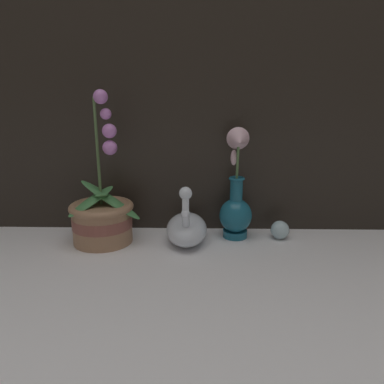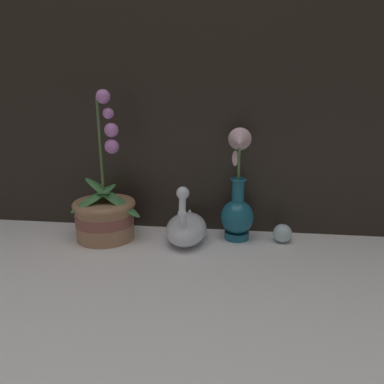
{
  "view_description": "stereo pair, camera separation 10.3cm",
  "coord_description": "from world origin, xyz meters",
  "px_view_note": "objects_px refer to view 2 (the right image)",
  "views": [
    {
      "loc": [
        0.05,
        -0.89,
        0.42
      ],
      "look_at": [
        0.02,
        0.11,
        0.15
      ],
      "focal_mm": 35.0,
      "sensor_mm": 36.0,
      "label": 1
    },
    {
      "loc": [
        0.15,
        -0.88,
        0.42
      ],
      "look_at": [
        0.02,
        0.11,
        0.15
      ],
      "focal_mm": 35.0,
      "sensor_mm": 36.0,
      "label": 2
    }
  ],
  "objects_px": {
    "orchid_potted_plant": "(105,213)",
    "glass_sphere": "(282,233)",
    "blue_vase": "(238,204)",
    "swan_figurine": "(186,227)"
  },
  "relations": [
    {
      "from": "swan_figurine",
      "to": "blue_vase",
      "type": "distance_m",
      "value": 0.16
    },
    {
      "from": "orchid_potted_plant",
      "to": "blue_vase",
      "type": "relative_size",
      "value": 1.31
    },
    {
      "from": "orchid_potted_plant",
      "to": "swan_figurine",
      "type": "relative_size",
      "value": 2.21
    },
    {
      "from": "glass_sphere",
      "to": "orchid_potted_plant",
      "type": "bearing_deg",
      "value": -176.3
    },
    {
      "from": "orchid_potted_plant",
      "to": "glass_sphere",
      "type": "bearing_deg",
      "value": 3.7
    },
    {
      "from": "orchid_potted_plant",
      "to": "blue_vase",
      "type": "bearing_deg",
      "value": 5.99
    },
    {
      "from": "blue_vase",
      "to": "glass_sphere",
      "type": "distance_m",
      "value": 0.15
    },
    {
      "from": "orchid_potted_plant",
      "to": "glass_sphere",
      "type": "relative_size",
      "value": 7.87
    },
    {
      "from": "orchid_potted_plant",
      "to": "glass_sphere",
      "type": "xyz_separation_m",
      "value": [
        0.51,
        0.03,
        -0.05
      ]
    },
    {
      "from": "orchid_potted_plant",
      "to": "blue_vase",
      "type": "height_order",
      "value": "orchid_potted_plant"
    }
  ]
}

